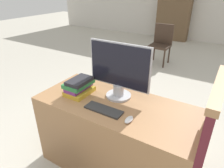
% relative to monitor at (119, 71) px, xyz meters
% --- Properties ---
extents(desk, '(1.47, 0.66, 0.77)m').
position_rel_monitor_xyz_m(desk, '(0.04, -0.12, -0.65)').
color(desk, '#9E7047').
rests_on(desk, ground_plane).
extents(carrel_divider, '(0.07, 0.71, 1.16)m').
position_rel_monitor_xyz_m(carrel_divider, '(0.80, -0.09, -0.44)').
color(carrel_divider, '#5B1E28').
rests_on(carrel_divider, ground_plane).
extents(monitor, '(0.60, 0.24, 0.52)m').
position_rel_monitor_xyz_m(monitor, '(0.00, 0.00, 0.00)').
color(monitor, '#B7B7BC').
rests_on(monitor, desk).
extents(keyboard, '(0.33, 0.12, 0.02)m').
position_rel_monitor_xyz_m(keyboard, '(0.01, -0.27, -0.25)').
color(keyboard, '#2D2D2D').
rests_on(keyboard, desk).
extents(mouse, '(0.05, 0.10, 0.03)m').
position_rel_monitor_xyz_m(mouse, '(0.26, -0.29, -0.24)').
color(mouse, silver).
rests_on(mouse, desk).
extents(book_stack, '(0.20, 0.28, 0.15)m').
position_rel_monitor_xyz_m(book_stack, '(-0.36, -0.14, -0.18)').
color(book_stack, gold).
rests_on(book_stack, desk).
extents(far_chair, '(0.44, 0.44, 0.91)m').
position_rel_monitor_xyz_m(far_chair, '(-0.62, 3.12, -0.52)').
color(far_chair, '#38281E').
rests_on(far_chair, ground_plane).
extents(bookshelf_far, '(1.07, 0.32, 1.62)m').
position_rel_monitor_xyz_m(bookshelf_far, '(-1.07, 5.54, -0.22)').
color(bookshelf_far, brown).
rests_on(bookshelf_far, ground_plane).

